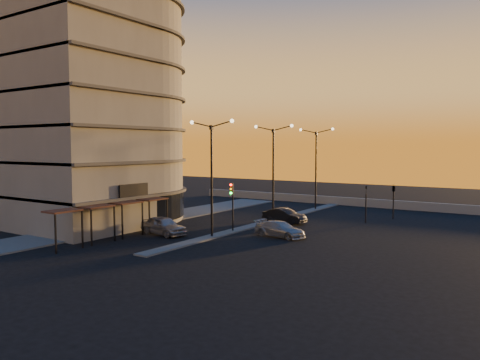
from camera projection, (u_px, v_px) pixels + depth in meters
name	position (u px, v px, depth m)	size (l,w,h in m)	color
ground	(212.00, 237.00, 37.94)	(120.00, 120.00, 0.00)	black
sidewalk_west	(153.00, 219.00, 47.07)	(5.00, 40.00, 0.12)	#51514F
median	(273.00, 221.00, 46.24)	(1.20, 36.00, 0.12)	#51514F
parapet	(350.00, 202.00, 58.37)	(44.00, 0.50, 1.00)	gray
building	(95.00, 99.00, 44.87)	(14.35, 17.08, 25.00)	slate
streetlamp_near	(212.00, 169.00, 37.55)	(4.32, 0.32, 9.51)	black
streetlamp_mid	(273.00, 165.00, 45.84)	(4.32, 0.32, 9.51)	black
streetlamp_far	(316.00, 162.00, 54.14)	(4.32, 0.32, 9.51)	black
traffic_light_main	(232.00, 199.00, 40.12)	(0.28, 0.44, 4.25)	black
signal_east_a	(366.00, 203.00, 44.99)	(0.13, 0.16, 3.60)	black
signal_east_b	(394.00, 189.00, 47.40)	(0.42, 1.99, 3.60)	black
car_hatchback	(164.00, 226.00, 39.04)	(1.82, 4.53, 1.54)	#95959B
car_sedan	(284.00, 216.00, 45.01)	(1.49, 4.28, 1.41)	black
car_wagon	(280.00, 229.00, 38.12)	(1.79, 4.41, 1.28)	#9EA0A5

